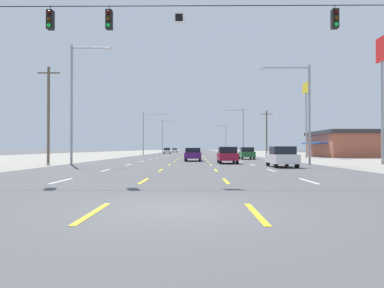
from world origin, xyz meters
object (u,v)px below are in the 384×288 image
Objects in this scene: pole_sign_right_row_0 at (382,70)px; streetlight_left_row_2 at (163,134)px; hatchback_far_left_farther at (167,151)px; streetlight_right_row_1 at (241,128)px; hatchback_far_right_midfar at (247,153)px; sedan_center_turn_farthest at (195,150)px; sedan_far_left_distant_a at (175,150)px; pole_sign_right_row_1 at (306,100)px; streetlight_right_row_0 at (303,106)px; streetlight_right_row_2 at (225,137)px; streetlight_left_row_0 at (75,96)px; hatchback_far_right_nearest at (282,157)px; streetlight_left_row_1 at (146,130)px; sedan_center_turn_far at (194,152)px; sedan_center_turn_mid at (193,154)px; hatchback_inner_right_near at (227,155)px.

pole_sign_right_row_0 is 1.05× the size of streetlight_left_row_2.
streetlight_right_row_1 is at bearing -53.24° from hatchback_far_left_farther.
hatchback_far_right_midfar is 0.87× the size of sedan_center_turn_farthest.
streetlight_left_row_2 is at bearing -136.81° from sedan_center_turn_farthest.
sedan_far_left_distant_a is at bearing 104.05° from pole_sign_right_row_0.
pole_sign_right_row_1 reaches higher than sedan_center_turn_farthest.
streetlight_right_row_0 is 83.49m from streetlight_right_row_2.
streetlight_left_row_0 is (-16.87, -15.57, 5.06)m from hatchback_far_right_midfar.
hatchback_far_right_midfar is at bearing -84.92° from sedan_center_turn_farthest.
hatchback_far_right_nearest is 45.79m from streetlight_right_row_1.
hatchback_far_left_farther is at bearing 119.11° from pole_sign_right_row_1.
streetlight_left_row_1 reaches higher than hatchback_far_right_midfar.
streetlight_left_row_2 is at bearing 180.00° from streetlight_right_row_2.
hatchback_far_right_nearest is at bearing -90.41° from hatchback_far_right_midfar.
sedan_center_turn_far is 14.04m from streetlight_left_row_1.
pole_sign_right_row_1 is at bearing 37.66° from sedan_center_turn_mid.
streetlight_left_row_1 is (-16.42, 45.47, 4.38)m from hatchback_far_right_nearest.
sedan_far_left_distant_a is at bearing 99.90° from hatchback_far_right_midfar.
sedan_center_turn_far is at bearing -136.29° from streetlight_right_row_1.
hatchback_far_left_farther is 0.45× the size of streetlight_left_row_1.
sedan_center_turn_mid is at bearing -73.50° from streetlight_left_row_1.
streetlight_left_row_0 reaches higher than hatchback_far_right_nearest.
streetlight_right_row_0 is 0.96× the size of streetlight_right_row_2.
streetlight_left_row_1 reaches higher than streetlight_right_row_0.
hatchback_far_right_midfar is 16.35m from streetlight_right_row_0.
streetlight_right_row_2 is at bearing 89.92° from streetlight_right_row_0.
streetlight_left_row_2 is (-16.72, 87.21, 5.23)m from hatchback_far_right_nearest.
sedan_center_turn_mid and sedan_far_left_distant_a have the same top height.
hatchback_far_left_farther is 25.91m from streetlight_right_row_2.
hatchback_inner_right_near is at bearing -80.70° from streetlight_left_row_2.
streetlight_right_row_2 is at bearing 0.00° from streetlight_left_row_2.
sedan_center_turn_farthest is 0.44× the size of streetlight_left_row_0.
streetlight_right_row_1 is (2.86, 45.47, 4.65)m from hatchback_far_right_nearest.
streetlight_left_row_1 is at bearing 142.54° from pole_sign_right_row_1.
sedan_center_turn_mid is (-3.24, 6.34, -0.03)m from hatchback_inner_right_near.
hatchback_far_right_nearest is 87.37m from streetlight_right_row_2.
sedan_center_turn_farthest is 93.83m from pole_sign_right_row_0.
hatchback_far_right_midfar is (3.62, 12.88, 0.00)m from hatchback_inner_right_near.
streetlight_left_row_0 reaches higher than sedan_center_turn_mid.
streetlight_left_row_1 is (-9.69, 32.72, 4.40)m from sedan_center_turn_mid.
pole_sign_right_row_0 reaches higher than streetlight_right_row_0.
streetlight_left_row_2 is at bearing 103.94° from hatchback_far_right_midfar.
sedan_center_turn_far and sedan_center_turn_farthest have the same top height.
streetlight_right_row_2 reaches higher than sedan_center_turn_mid.
hatchback_far_right_midfar is 0.44× the size of streetlight_right_row_2.
streetlight_left_row_2 is at bearing -105.03° from sedan_far_left_distant_a.
streetlight_right_row_1 is at bearing -64.88° from streetlight_left_row_2.
sedan_center_turn_far is at bearing 117.65° from pole_sign_right_row_0.
hatchback_far_right_midfar is at bearing -80.10° from sedan_far_left_distant_a.
hatchback_far_left_farther is 49.36m from pole_sign_right_row_1.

